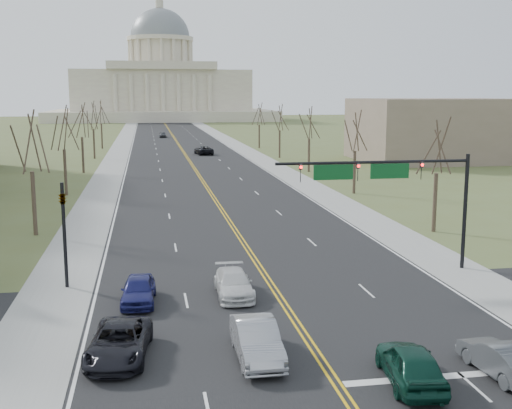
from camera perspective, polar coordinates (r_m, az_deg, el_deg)
name	(u,v)px	position (r m, az deg, el deg)	size (l,w,h in m)	color
ground	(330,374)	(26.13, 6.60, -14.73)	(600.00, 600.00, 0.00)	#525A2D
road	(180,147)	(133.39, -6.76, 5.12)	(20.00, 380.00, 0.01)	black
cross_road	(295,321)	(31.49, 3.50, -10.29)	(120.00, 14.00, 0.01)	black
sidewalk_left	(121,147)	(133.31, -11.94, 4.98)	(4.00, 380.00, 0.03)	gray
sidewalk_right	(238,146)	(134.54, -1.63, 5.23)	(4.00, 380.00, 0.03)	gray
center_line	(180,147)	(133.39, -6.76, 5.13)	(0.42, 380.00, 0.01)	gold
edge_line_left	(132,147)	(133.24, -10.99, 5.01)	(0.15, 380.00, 0.01)	silver
edge_line_right	(227,146)	(134.25, -2.57, 5.22)	(0.15, 380.00, 0.01)	silver
stop_bar	(461,375)	(27.04, 17.77, -14.24)	(9.50, 0.50, 0.01)	silver
capitol	(161,85)	(272.79, -8.41, 10.45)	(90.00, 60.00, 50.00)	beige
signal_mast	(389,179)	(39.31, 11.70, 2.22)	(12.12, 0.44, 7.20)	black
signal_left	(64,223)	(37.26, -16.71, -1.60)	(0.32, 0.36, 6.00)	black
tree_r_0	(437,149)	(52.01, 15.82, 4.75)	(3.74, 3.74, 8.50)	#362B1F
tree_l_0	(31,146)	(51.65, -19.41, 4.96)	(3.96, 3.96, 9.00)	#362B1F
tree_r_1	(355,134)	(70.54, 8.83, 6.25)	(3.74, 3.74, 8.50)	#362B1F
tree_l_1	(63,131)	(71.40, -16.76, 6.30)	(3.96, 3.96, 9.00)	#362B1F
tree_r_2	(309,125)	(89.70, 4.76, 7.08)	(3.74, 3.74, 8.50)	#362B1F
tree_l_2	(81,122)	(91.27, -15.26, 7.06)	(3.96, 3.96, 9.00)	#362B1F
tree_r_3	(280,119)	(109.17, 2.13, 7.59)	(3.74, 3.74, 8.50)	#362B1F
tree_l_3	(93,117)	(111.18, -14.30, 7.54)	(3.96, 3.96, 9.00)	#362B1F
tree_r_4	(259,115)	(128.79, 0.29, 7.94)	(3.74, 3.74, 8.50)	#362B1F
tree_l_4	(101,113)	(131.11, -13.62, 7.87)	(3.96, 3.96, 9.00)	#362B1F
bldg_right_mass	(436,130)	(109.47, 15.74, 6.43)	(25.00, 20.00, 10.00)	#716250
car_nb_inner_lead	(411,364)	(25.54, 13.58, -13.60)	(1.85, 4.60, 1.57)	#0B3126
car_nb_outer_lead	(500,358)	(27.31, 20.88, -12.64)	(1.44, 4.14, 1.36)	#474A4E
car_sb_inner_lead	(257,340)	(27.00, 0.06, -11.97)	(1.67, 4.80, 1.58)	#93949A
car_sb_outer_lead	(119,342)	(27.63, -12.08, -11.86)	(2.35, 5.09, 1.42)	black
car_sb_inner_second	(234,284)	(34.95, -2.00, -7.04)	(1.90, 4.67, 1.35)	silver
car_sb_outer_second	(138,290)	(34.26, -10.41, -7.48)	(1.70, 4.21, 1.44)	navy
car_far_nb	(204,150)	(116.03, -4.68, 4.85)	(2.62, 5.68, 1.58)	black
car_far_sb	(163,135)	(161.98, -8.29, 6.17)	(1.70, 4.23, 1.44)	#414448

